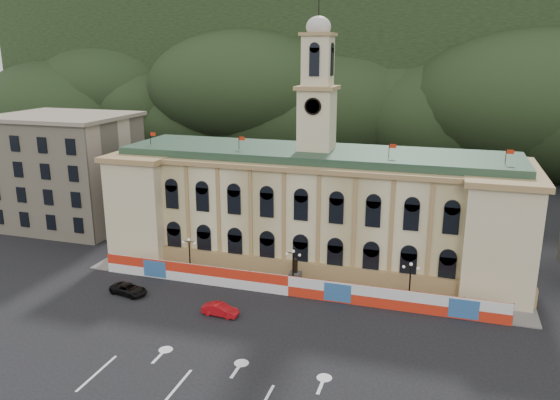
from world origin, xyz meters
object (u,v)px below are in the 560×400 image
(red_sedan, at_px, (220,310))
(lamp_center, at_px, (293,266))
(black_suv, at_px, (129,289))
(statue, at_px, (295,277))

(red_sedan, bearing_deg, lamp_center, -29.05)
(black_suv, bearing_deg, lamp_center, -57.05)
(lamp_center, bearing_deg, black_suv, -157.98)
(lamp_center, xyz_separation_m, red_sedan, (-5.76, -9.18, -2.39))
(lamp_center, bearing_deg, statue, 90.00)
(red_sedan, distance_m, black_suv, 12.86)
(statue, relative_size, lamp_center, 0.72)
(black_suv, bearing_deg, red_sedan, -86.63)
(statue, bearing_deg, red_sedan, -119.49)
(statue, xyz_separation_m, lamp_center, (0.00, -1.00, 1.89))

